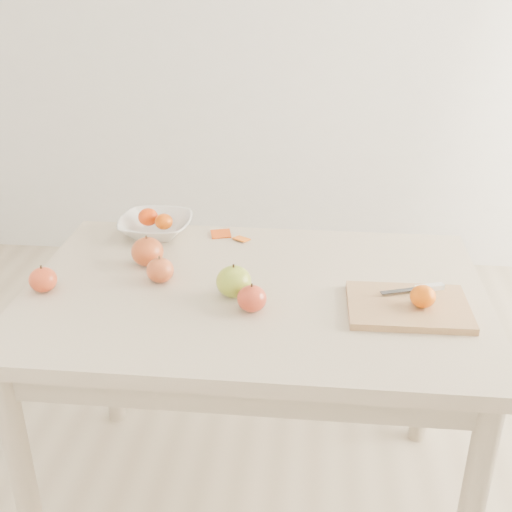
# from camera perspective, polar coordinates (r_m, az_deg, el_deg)

# --- Properties ---
(ground) EXTENTS (3.50, 3.50, 0.00)m
(ground) POSITION_cam_1_polar(r_m,az_deg,el_deg) (2.14, -0.14, -20.81)
(ground) COLOR #C6B293
(ground) RESTS_ON ground
(table) EXTENTS (1.20, 0.80, 0.75)m
(table) POSITION_cam_1_polar(r_m,az_deg,el_deg) (1.73, -0.17, -5.77)
(table) COLOR beige
(table) RESTS_ON ground
(cutting_board) EXTENTS (0.30, 0.22, 0.02)m
(cutting_board) POSITION_cam_1_polar(r_m,az_deg,el_deg) (1.62, 13.37, -4.40)
(cutting_board) COLOR tan
(cutting_board) RESTS_ON table
(board_tangerine) EXTENTS (0.06, 0.06, 0.05)m
(board_tangerine) POSITION_cam_1_polar(r_m,az_deg,el_deg) (1.60, 14.61, -3.49)
(board_tangerine) COLOR #E75F08
(board_tangerine) RESTS_ON cutting_board
(fruit_bowl) EXTENTS (0.22, 0.22, 0.05)m
(fruit_bowl) POSITION_cam_1_polar(r_m,az_deg,el_deg) (2.00, -8.90, 2.62)
(fruit_bowl) COLOR white
(fruit_bowl) RESTS_ON table
(bowl_tangerine_near) EXTENTS (0.06, 0.06, 0.05)m
(bowl_tangerine_near) POSITION_cam_1_polar(r_m,az_deg,el_deg) (2.01, -9.57, 3.45)
(bowl_tangerine_near) COLOR #D33F07
(bowl_tangerine_near) RESTS_ON fruit_bowl
(bowl_tangerine_far) EXTENTS (0.06, 0.06, 0.05)m
(bowl_tangerine_far) POSITION_cam_1_polar(r_m,az_deg,el_deg) (1.97, -8.20, 3.05)
(bowl_tangerine_far) COLOR orange
(bowl_tangerine_far) RESTS_ON fruit_bowl
(orange_peel_a) EXTENTS (0.07, 0.06, 0.01)m
(orange_peel_a) POSITION_cam_1_polar(r_m,az_deg,el_deg) (1.98, -3.14, 1.86)
(orange_peel_a) COLOR #CB450E
(orange_peel_a) RESTS_ON table
(orange_peel_b) EXTENTS (0.06, 0.05, 0.01)m
(orange_peel_b) POSITION_cam_1_polar(r_m,az_deg,el_deg) (1.95, -1.30, 1.48)
(orange_peel_b) COLOR orange
(orange_peel_b) RESTS_ON table
(paring_knife) EXTENTS (0.17, 0.07, 0.01)m
(paring_knife) POSITION_cam_1_polar(r_m,az_deg,el_deg) (1.68, 14.74, -2.78)
(paring_knife) COLOR white
(paring_knife) RESTS_ON cutting_board
(apple_green) EXTENTS (0.09, 0.09, 0.08)m
(apple_green) POSITION_cam_1_polar(r_m,az_deg,el_deg) (1.62, -1.99, -2.28)
(apple_green) COLOR olive
(apple_green) RESTS_ON table
(apple_red_e) EXTENTS (0.07, 0.07, 0.07)m
(apple_red_e) POSITION_cam_1_polar(r_m,az_deg,el_deg) (1.56, -0.37, -3.80)
(apple_red_e) COLOR maroon
(apple_red_e) RESTS_ON table
(apple_red_d) EXTENTS (0.07, 0.07, 0.06)m
(apple_red_d) POSITION_cam_1_polar(r_m,az_deg,el_deg) (1.74, -18.41, -2.00)
(apple_red_d) COLOR maroon
(apple_red_d) RESTS_ON table
(apple_red_b) EXTENTS (0.07, 0.07, 0.07)m
(apple_red_b) POSITION_cam_1_polar(r_m,az_deg,el_deg) (1.72, -8.52, -1.25)
(apple_red_b) COLOR #A42F1E
(apple_red_b) RESTS_ON table
(apple_red_a) EXTENTS (0.09, 0.09, 0.08)m
(apple_red_a) POSITION_cam_1_polar(r_m,az_deg,el_deg) (1.81, -9.64, 0.38)
(apple_red_a) COLOR maroon
(apple_red_a) RESTS_ON table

